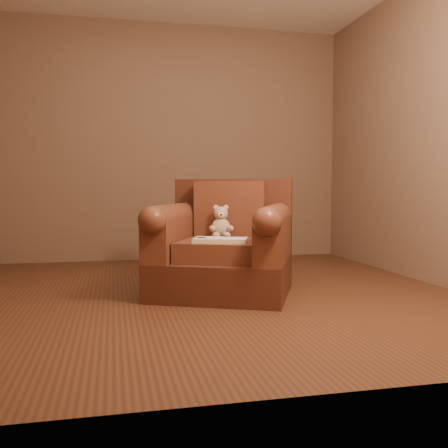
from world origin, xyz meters
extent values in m
plane|color=#532F1C|center=(0.00, 0.00, 0.00)|extent=(4.00, 4.00, 0.00)
cube|color=brown|center=(0.00, 2.00, 1.35)|extent=(4.00, 0.02, 2.70)
cube|color=brown|center=(0.00, -2.00, 1.35)|extent=(4.00, 0.02, 2.70)
cube|color=brown|center=(2.00, 0.00, 1.35)|extent=(0.02, 4.00, 2.70)
cube|color=#4B2619|center=(0.15, -0.05, 0.14)|extent=(1.30, 1.28, 0.28)
cube|color=#4B2619|center=(0.33, 0.34, 0.59)|extent=(0.95, 0.50, 0.62)
cube|color=brown|center=(0.13, -0.09, 0.36)|extent=(0.82, 0.88, 0.15)
cube|color=brown|center=(0.27, 0.22, 0.66)|extent=(0.59, 0.39, 0.45)
cube|color=brown|center=(-0.23, 0.07, 0.44)|extent=(0.53, 0.86, 0.32)
cube|color=brown|center=(0.50, -0.26, 0.44)|extent=(0.53, 0.86, 0.32)
cylinder|color=brown|center=(-0.23, 0.07, 0.60)|extent=(0.53, 0.86, 0.20)
cylinder|color=brown|center=(0.50, -0.26, 0.60)|extent=(0.53, 0.86, 0.20)
ellipsoid|color=#C7A88B|center=(0.17, 0.10, 0.50)|extent=(0.16, 0.14, 0.16)
sphere|color=#C7A88B|center=(0.17, 0.11, 0.62)|extent=(0.11, 0.11, 0.11)
ellipsoid|color=#C7A88B|center=(0.13, 0.12, 0.67)|extent=(0.05, 0.03, 0.05)
ellipsoid|color=#C7A88B|center=(0.21, 0.10, 0.67)|extent=(0.05, 0.03, 0.05)
ellipsoid|color=beige|center=(0.16, 0.05, 0.61)|extent=(0.05, 0.04, 0.05)
sphere|color=black|center=(0.16, 0.03, 0.62)|extent=(0.02, 0.02, 0.02)
ellipsoid|color=#C7A88B|center=(0.09, 0.05, 0.50)|extent=(0.05, 0.10, 0.05)
ellipsoid|color=#C7A88B|center=(0.23, 0.02, 0.50)|extent=(0.05, 0.10, 0.05)
ellipsoid|color=#C7A88B|center=(0.11, 0.01, 0.46)|extent=(0.06, 0.10, 0.05)
ellipsoid|color=#C7A88B|center=(0.19, 0.00, 0.46)|extent=(0.06, 0.10, 0.05)
cube|color=beige|center=(0.09, -0.25, 0.44)|extent=(0.44, 0.34, 0.03)
cube|color=white|center=(0.00, -0.22, 0.46)|extent=(0.25, 0.28, 0.00)
cube|color=white|center=(0.18, -0.28, 0.46)|extent=(0.25, 0.28, 0.00)
cube|color=beige|center=(0.09, -0.25, 0.46)|extent=(0.08, 0.22, 0.00)
cube|color=#0F1638|center=(-0.04, -0.20, 0.46)|extent=(0.09, 0.10, 0.00)
cube|color=slate|center=(0.21, -0.20, 0.46)|extent=(0.18, 0.10, 0.00)
cylinder|color=gold|center=(0.64, 0.48, 0.01)|extent=(0.31, 0.31, 0.02)
cylinder|color=gold|center=(0.64, 0.48, 0.27)|extent=(0.03, 0.03, 0.51)
cylinder|color=gold|center=(0.64, 0.48, 0.54)|extent=(0.39, 0.39, 0.02)
cylinder|color=gold|center=(0.64, 0.48, 0.53)|extent=(0.03, 0.03, 0.02)
camera|label=1|loc=(-0.68, -3.80, 0.81)|focal=40.00mm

